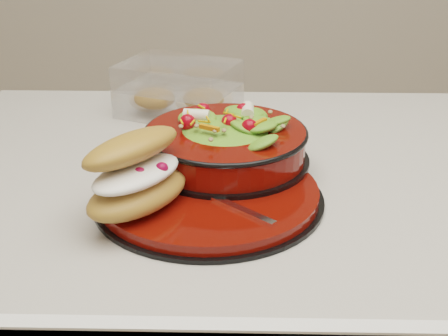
{
  "coord_description": "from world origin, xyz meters",
  "views": [
    {
      "loc": [
        -0.13,
        -0.84,
        1.3
      ],
      "look_at": [
        -0.15,
        -0.08,
        0.94
      ],
      "focal_mm": 50.0,
      "sensor_mm": 36.0,
      "label": 1
    }
  ],
  "objects_px": {
    "dinner_plate": "(209,194)",
    "croissant": "(138,174)",
    "pastry_box": "(179,90)",
    "fork": "(226,203)",
    "salad_bowl": "(225,138)"
  },
  "relations": [
    {
      "from": "fork",
      "to": "salad_bowl",
      "type": "bearing_deg",
      "value": 43.09
    },
    {
      "from": "dinner_plate",
      "to": "salad_bowl",
      "type": "relative_size",
      "value": 1.27
    },
    {
      "from": "salad_bowl",
      "to": "fork",
      "type": "distance_m",
      "value": 0.14
    },
    {
      "from": "croissant",
      "to": "salad_bowl",
      "type": "bearing_deg",
      "value": -0.8
    },
    {
      "from": "fork",
      "to": "croissant",
      "type": "bearing_deg",
      "value": 135.47
    },
    {
      "from": "dinner_plate",
      "to": "croissant",
      "type": "xyz_separation_m",
      "value": [
        -0.09,
        -0.05,
        0.05
      ]
    },
    {
      "from": "dinner_plate",
      "to": "fork",
      "type": "height_order",
      "value": "fork"
    },
    {
      "from": "salad_bowl",
      "to": "fork",
      "type": "relative_size",
      "value": 2.05
    },
    {
      "from": "dinner_plate",
      "to": "pastry_box",
      "type": "xyz_separation_m",
      "value": [
        -0.07,
        0.34,
        0.03
      ]
    },
    {
      "from": "croissant",
      "to": "fork",
      "type": "relative_size",
      "value": 1.55
    },
    {
      "from": "dinner_plate",
      "to": "fork",
      "type": "bearing_deg",
      "value": -62.78
    },
    {
      "from": "dinner_plate",
      "to": "pastry_box",
      "type": "distance_m",
      "value": 0.35
    },
    {
      "from": "croissant",
      "to": "pastry_box",
      "type": "distance_m",
      "value": 0.4
    },
    {
      "from": "croissant",
      "to": "pastry_box",
      "type": "height_order",
      "value": "croissant"
    },
    {
      "from": "dinner_plate",
      "to": "croissant",
      "type": "relative_size",
      "value": 1.67
    }
  ]
}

